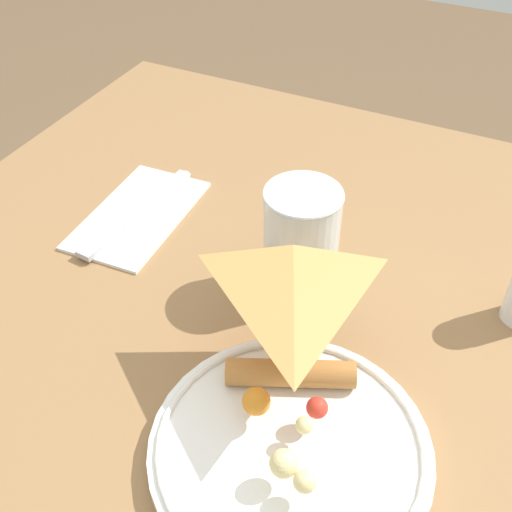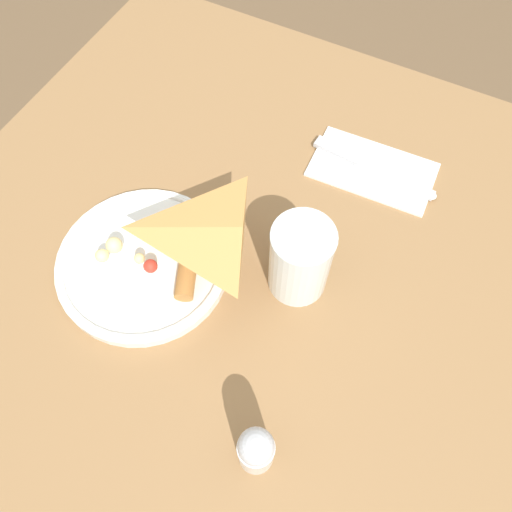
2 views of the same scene
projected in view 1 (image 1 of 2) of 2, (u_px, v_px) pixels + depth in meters
The scene contains 5 objects.
dining_table at pixel (264, 394), 0.70m from camera, with size 0.91×0.88×0.72m.
plate_pizza at pixel (290, 445), 0.51m from camera, with size 0.23×0.23×0.05m.
milk_glass at pixel (301, 242), 0.64m from camera, with size 0.08×0.08×0.12m.
napkin_folded at pixel (138, 215), 0.76m from camera, with size 0.18×0.11×0.00m.
butter_knife at pixel (133, 216), 0.75m from camera, with size 0.20×0.04×0.01m.
Camera 1 is at (-0.39, -0.18, 1.19)m, focal length 45.00 mm.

